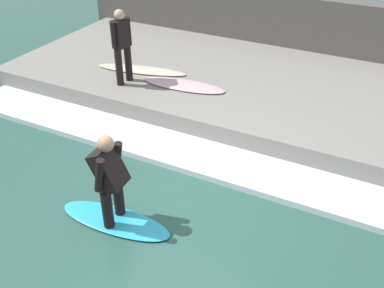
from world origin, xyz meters
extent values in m
plane|color=#2D564C|center=(0.00, 0.00, 0.00)|extent=(28.00, 28.00, 0.00)
cube|color=gray|center=(4.13, 0.00, 0.23)|extent=(4.40, 11.44, 0.46)
cube|color=#544F49|center=(6.58, 0.00, 0.87)|extent=(0.50, 12.01, 1.73)
cube|color=silver|center=(1.42, 0.00, 0.06)|extent=(1.02, 10.87, 0.11)
ellipsoid|color=#2DADD1|center=(-0.60, 0.54, 0.03)|extent=(0.68, 1.82, 0.06)
cylinder|color=black|center=(-0.45, 0.55, 0.37)|extent=(0.16, 0.16, 0.62)
cylinder|color=black|center=(-0.75, 0.53, 0.37)|extent=(0.16, 0.16, 0.62)
cube|color=black|center=(-0.60, 0.54, 0.97)|extent=(0.42, 0.48, 0.64)
sphere|color=#A87A5B|center=(-0.60, 0.54, 1.38)|extent=(0.23, 0.23, 0.23)
cylinder|color=black|center=(-0.38, 0.55, 1.01)|extent=(0.11, 0.21, 0.54)
cylinder|color=black|center=(-0.82, 0.52, 1.01)|extent=(0.11, 0.21, 0.54)
cylinder|color=black|center=(2.88, 2.57, 0.85)|extent=(0.15, 0.15, 0.80)
cylinder|color=black|center=(2.60, 2.61, 0.85)|extent=(0.15, 0.15, 0.80)
cube|color=black|center=(2.74, 2.59, 1.54)|extent=(0.40, 0.27, 0.57)
sphere|color=tan|center=(2.74, 2.59, 1.92)|extent=(0.22, 0.22, 0.22)
cylinder|color=black|center=(2.95, 2.56, 1.57)|extent=(0.11, 0.11, 0.50)
cylinder|color=black|center=(2.53, 2.62, 1.57)|extent=(0.11, 0.11, 0.50)
ellipsoid|color=beige|center=(3.41, 2.59, 0.49)|extent=(0.86, 2.15, 0.06)
ellipsoid|color=beige|center=(3.13, 1.37, 0.49)|extent=(0.71, 1.88, 0.06)
camera|label=1|loc=(-4.51, -2.75, 4.58)|focal=42.00mm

